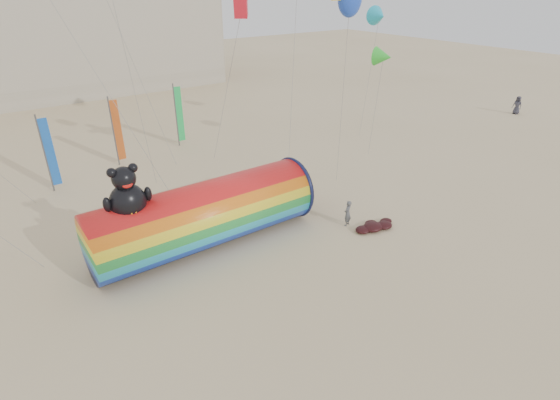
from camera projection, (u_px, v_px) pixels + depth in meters
ground at (289, 255)px, 22.26m from camera, size 160.00×160.00×0.00m
windsock_assembly at (205, 213)px, 22.48m from camera, size 11.78×3.59×5.43m
kite_handler at (348, 213)px, 24.65m from camera, size 0.65×0.54×1.53m
fabric_bundle at (375, 226)px, 24.55m from camera, size 2.62×1.35×0.41m
festival_banners at (120, 131)px, 31.90m from camera, size 11.07×3.46×5.20m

